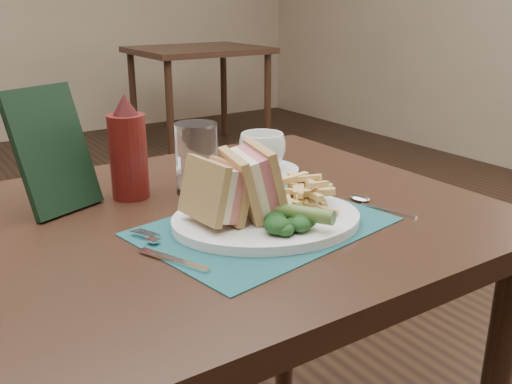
# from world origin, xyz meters

# --- Properties ---
(table_bg_right) EXTENTS (0.90, 0.75, 0.75)m
(table_bg_right) POSITION_xyz_m (1.53, 2.43, 0.38)
(table_bg_right) COLOR black
(table_bg_right) RESTS_ON ground
(placemat) EXTENTS (0.42, 0.33, 0.00)m
(placemat) POSITION_xyz_m (0.03, -0.60, 0.75)
(placemat) COLOR #184B4E
(placemat) RESTS_ON table_main
(plate) EXTENTS (0.36, 0.32, 0.01)m
(plate) POSITION_xyz_m (0.04, -0.60, 0.76)
(plate) COLOR white
(plate) RESTS_ON placemat
(sandwich_half_a) EXTENTS (0.09, 0.11, 0.10)m
(sandwich_half_a) POSITION_xyz_m (-0.06, -0.58, 0.82)
(sandwich_half_a) COLOR tan
(sandwich_half_a) RESTS_ON plate
(sandwich_half_b) EXTENTS (0.10, 0.13, 0.11)m
(sandwich_half_b) POSITION_xyz_m (0.00, -0.58, 0.82)
(sandwich_half_b) COLOR tan
(sandwich_half_b) RESTS_ON plate
(kale_garnish) EXTENTS (0.11, 0.08, 0.03)m
(kale_garnish) POSITION_xyz_m (0.04, -0.66, 0.78)
(kale_garnish) COLOR #123314
(kale_garnish) RESTS_ON plate
(pickle_spear) EXTENTS (0.08, 0.12, 0.03)m
(pickle_spear) POSITION_xyz_m (0.05, -0.66, 0.79)
(pickle_spear) COLOR #415F24
(pickle_spear) RESTS_ON plate
(fries_pile) EXTENTS (0.18, 0.20, 0.05)m
(fries_pile) POSITION_xyz_m (0.11, -0.59, 0.79)
(fries_pile) COLOR tan
(fries_pile) RESTS_ON plate
(fork) EXTENTS (0.10, 0.17, 0.01)m
(fork) POSITION_xyz_m (-0.14, -0.61, 0.76)
(fork) COLOR silver
(fork) RESTS_ON placemat
(spoon) EXTENTS (0.08, 0.15, 0.01)m
(spoon) POSITION_xyz_m (0.24, -0.64, 0.76)
(spoon) COLOR silver
(spoon) RESTS_ON table_main
(saucer) EXTENTS (0.19, 0.19, 0.01)m
(saucer) POSITION_xyz_m (0.19, -0.36, 0.76)
(saucer) COLOR white
(saucer) RESTS_ON table_main
(coffee_cup) EXTENTS (0.13, 0.13, 0.07)m
(coffee_cup) POSITION_xyz_m (0.19, -0.36, 0.80)
(coffee_cup) COLOR white
(coffee_cup) RESTS_ON saucer
(drinking_glass) EXTENTS (0.10, 0.10, 0.13)m
(drinking_glass) POSITION_xyz_m (0.02, -0.40, 0.81)
(drinking_glass) COLOR white
(drinking_glass) RESTS_ON table_main
(ketchup_bottle) EXTENTS (0.08, 0.08, 0.19)m
(ketchup_bottle) POSITION_xyz_m (-0.09, -0.35, 0.84)
(ketchup_bottle) COLOR #51110D
(ketchup_bottle) RESTS_ON table_main
(check_presenter) EXTENTS (0.15, 0.12, 0.21)m
(check_presenter) POSITION_xyz_m (-0.22, -0.34, 0.85)
(check_presenter) COLOR black
(check_presenter) RESTS_ON table_main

